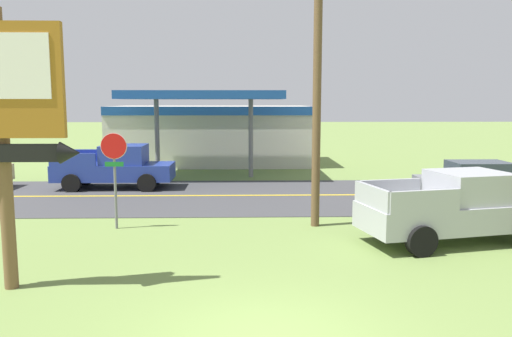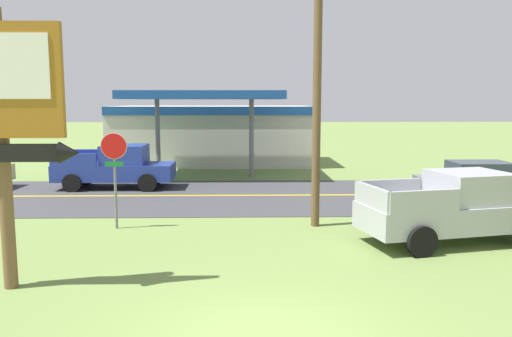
{
  "view_description": "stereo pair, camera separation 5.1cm",
  "coord_description": "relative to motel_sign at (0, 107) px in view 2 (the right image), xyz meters",
  "views": [
    {
      "loc": [
        -0.39,
        -7.86,
        3.88
      ],
      "look_at": [
        0.0,
        8.0,
        1.8
      ],
      "focal_mm": 35.89,
      "sensor_mm": 36.0,
      "label": 1
    },
    {
      "loc": [
        -0.34,
        -7.86,
        3.88
      ],
      "look_at": [
        0.0,
        8.0,
        1.8
      ],
      "focal_mm": 35.89,
      "sensor_mm": 36.0,
      "label": 2
    }
  ],
  "objects": [
    {
      "name": "road_asphalt",
      "position": [
        5.2,
        10.55,
        -3.76
      ],
      "size": [
        140.0,
        8.0,
        0.02
      ],
      "primitive_type": "cube",
      "color": "#3D3D3F",
      "rests_on": "ground"
    },
    {
      "name": "road_centre_line",
      "position": [
        5.2,
        10.55,
        -3.75
      ],
      "size": [
        126.0,
        0.2,
        0.01
      ],
      "primitive_type": "cube",
      "color": "gold",
      "rests_on": "road_asphalt"
    },
    {
      "name": "motel_sign",
      "position": [
        0.0,
        0.0,
        0.0
      ],
      "size": [
        2.96,
        0.54,
        5.73
      ],
      "color": "brown",
      "rests_on": "ground"
    },
    {
      "name": "stop_sign",
      "position": [
        0.9,
        5.15,
        -1.75
      ],
      "size": [
        0.8,
        0.08,
        2.95
      ],
      "color": "slate",
      "rests_on": "ground"
    },
    {
      "name": "utility_pole",
      "position": [
        7.06,
        5.36,
        1.47
      ],
      "size": [
        1.87,
        0.26,
        9.87
      ],
      "color": "brown",
      "rests_on": "ground"
    },
    {
      "name": "gas_station",
      "position": [
        2.8,
        21.56,
        -1.83
      ],
      "size": [
        12.0,
        11.5,
        4.4
      ],
      "color": "beige",
      "rests_on": "ground"
    },
    {
      "name": "pickup_silver_parked_on_lawn",
      "position": [
        10.71,
        3.42,
        -2.81
      ],
      "size": [
        5.5,
        3.07,
        1.96
      ],
      "color": "#A8AAAF",
      "rests_on": "ground"
    },
    {
      "name": "pickup_blue_on_road",
      "position": [
        -0.91,
        12.55,
        -2.81
      ],
      "size": [
        5.2,
        2.24,
        1.96
      ],
      "color": "#233893",
      "rests_on": "ground"
    },
    {
      "name": "car_grey_mid_lane",
      "position": [
        13.58,
        8.55,
        -2.94
      ],
      "size": [
        4.2,
        2.0,
        1.64
      ],
      "color": "slate",
      "rests_on": "ground"
    }
  ]
}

